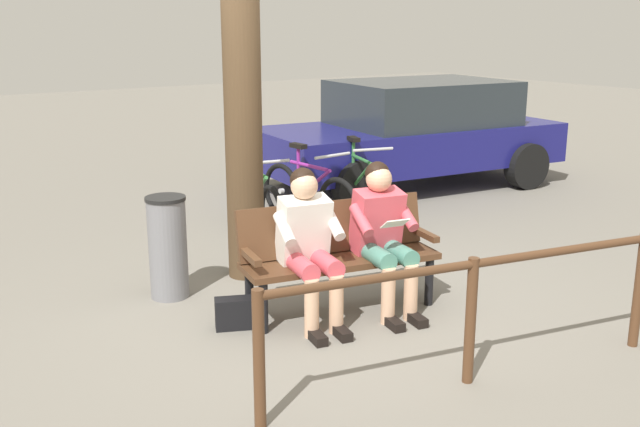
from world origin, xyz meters
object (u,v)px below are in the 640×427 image
(tree_trunk, at_px, (242,90))
(parked_car, at_px, (413,131))
(person_companion, at_px, (309,239))
(litter_bin, at_px, (168,247))
(bicycle_silver, at_px, (359,187))
(person_reading, at_px, (383,230))
(bicycle_red, at_px, (309,196))
(handbag, at_px, (235,313))
(bicycle_black, at_px, (255,203))
(bench, at_px, (337,248))

(tree_trunk, bearing_deg, parked_car, -152.25)
(person_companion, relative_size, litter_bin, 1.37)
(bicycle_silver, bearing_deg, person_reading, -18.32)
(person_reading, xyz_separation_m, person_companion, (0.63, -0.13, -0.00))
(bicycle_red, bearing_deg, handbag, -50.33)
(litter_bin, bearing_deg, bicycle_silver, -158.09)
(handbag, bearing_deg, bicycle_black, -123.43)
(parked_car, bearing_deg, person_reading, 51.99)
(bench, xyz_separation_m, handbag, (0.89, -0.10, -0.39))
(bicycle_silver, bearing_deg, bench, -25.50)
(bicycle_red, bearing_deg, bench, -33.66)
(bench, relative_size, bicycle_black, 1.00)
(person_reading, distance_m, handbag, 1.34)
(bicycle_black, relative_size, parked_car, 0.38)
(person_companion, bearing_deg, bicycle_black, -98.72)
(person_reading, xyz_separation_m, handbag, (1.18, -0.32, -0.54))
(handbag, distance_m, bicycle_black, 2.55)
(bench, bearing_deg, person_companion, 27.37)
(handbag, height_order, litter_bin, litter_bin)
(person_reading, distance_m, bicycle_silver, 2.92)
(bench, distance_m, bicycle_black, 2.28)
(person_reading, height_order, person_companion, same)
(bench, relative_size, tree_trunk, 0.49)
(bench, bearing_deg, person_reading, 153.13)
(tree_trunk, height_order, litter_bin, tree_trunk)
(person_companion, bearing_deg, litter_bin, -46.70)
(litter_bin, bearing_deg, person_companion, 121.85)
(person_companion, height_order, handbag, person_companion)
(person_reading, xyz_separation_m, bicycle_silver, (-1.62, -2.41, -0.31))
(tree_trunk, xyz_separation_m, parked_car, (-3.78, -1.99, -0.92))
(bicycle_silver, bearing_deg, parked_car, 134.56)
(bench, relative_size, bicycle_red, 0.99)
(person_reading, height_order, bicycle_black, person_reading)
(bench, relative_size, person_companion, 1.38)
(bicycle_red, xyz_separation_m, parked_car, (-2.41, -0.96, 0.41))
(handbag, distance_m, bicycle_red, 2.91)
(person_reading, height_order, litter_bin, person_reading)
(litter_bin, distance_m, bicycle_black, 1.96)
(person_companion, height_order, tree_trunk, tree_trunk)
(parked_car, bearing_deg, bicycle_black, 22.72)
(person_reading, xyz_separation_m, tree_trunk, (0.50, -1.34, 1.03))
(bench, relative_size, litter_bin, 1.90)
(handbag, bearing_deg, bench, 173.72)
(litter_bin, bearing_deg, bicycle_black, -141.70)
(bicycle_black, height_order, parked_car, parked_car)
(bench, xyz_separation_m, litter_bin, (1.03, -1.01, -0.07))
(person_companion, bearing_deg, bicycle_silver, -123.08)
(person_reading, height_order, bicycle_silver, person_reading)
(person_reading, height_order, handbag, person_reading)
(bench, height_order, bicycle_red, bicycle_red)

